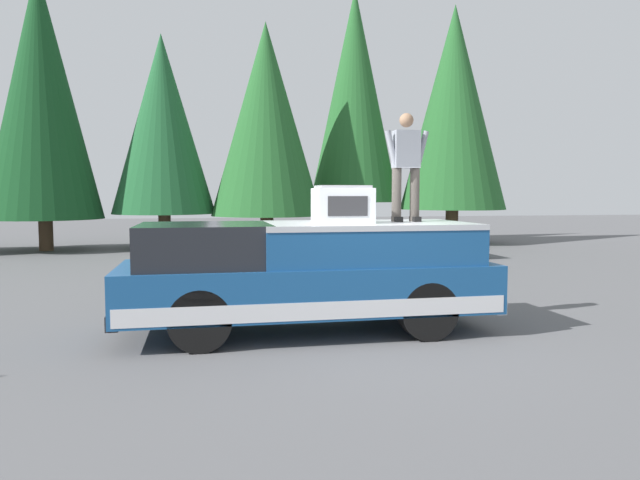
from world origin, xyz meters
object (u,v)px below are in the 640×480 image
Objects in this scene: compressor_unit at (343,205)px; person_on_truck_bed at (406,164)px; pickup_truck at (308,274)px; parked_car_navy at (420,241)px.

person_on_truck_bed is at bearing -75.03° from compressor_unit.
person_on_truck_bed is at bearing -85.42° from pickup_truck.
pickup_truck is 6.60× the size of compressor_unit.
parked_car_navy is at bearing -22.61° from person_on_truck_bed.
compressor_unit is at bearing 104.97° from person_on_truck_bed.
person_on_truck_bed reaches higher than parked_car_navy.
person_on_truck_bed is (0.29, -1.09, 0.62)m from compressor_unit.
person_on_truck_bed reaches higher than compressor_unit.
pickup_truck is at bearing 149.81° from parked_car_navy.
parked_car_navy is (9.18, -3.82, -1.97)m from person_on_truck_bed.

